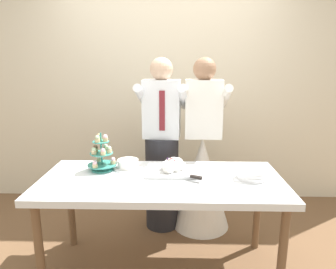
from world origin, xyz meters
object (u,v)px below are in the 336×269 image
Objects in this scene: round_cake at (128,165)px; person_groom at (162,155)px; person_bride at (202,171)px; cupcake_stand at (102,155)px; plate_stack at (252,173)px; dessert_table at (162,188)px; main_cake_tray at (173,167)px.

round_cake is 0.54m from person_groom.
cupcake_stand is at bearing -148.16° from person_bride.
plate_stack reaches higher than round_cake.
cupcake_stand is 0.22m from round_cake.
plate_stack is 0.97m from person_groom.
cupcake_stand is 0.18× the size of person_groom.
person_bride is (0.39, 0.01, -0.16)m from person_groom.
dessert_table is 0.19m from main_cake_tray.
main_cake_tray is at bearing -78.20° from person_groom.
dessert_table is 1.08× the size of person_bride.
plate_stack is (1.15, -0.16, -0.08)m from cupcake_stand.
dessert_table is 8.46× the size of plate_stack.
person_groom reaches higher than plate_stack.
dessert_table is 5.90× the size of cupcake_stand.
person_groom is at bearing 61.98° from round_cake.
plate_stack is at bearing -11.61° from main_cake_tray.
cupcake_stand is 0.18× the size of person_bride.
main_cake_tray is 0.25× the size of person_bride.
person_groom and person_bride have the same top height.
round_cake is at bearing 168.16° from main_cake_tray.
person_groom is (-0.12, 0.55, -0.07)m from main_cake_tray.
main_cake_tray is (0.57, -0.04, -0.08)m from cupcake_stand.
round_cake is at bearing 10.29° from cupcake_stand.
round_cake is (0.20, 0.04, -0.09)m from cupcake_stand.
plate_stack is (0.58, -0.12, 0.00)m from main_cake_tray.
main_cake_tray is (0.09, 0.13, 0.11)m from dessert_table.
dessert_table is at bearing -87.63° from person_groom.
cupcake_stand reaches higher than plate_stack.
plate_stack is 0.97m from round_cake.
main_cake_tray is 0.60m from plate_stack.
main_cake_tray is at bearing -4.06° from cupcake_stand.
round_cake is 0.14× the size of person_groom.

